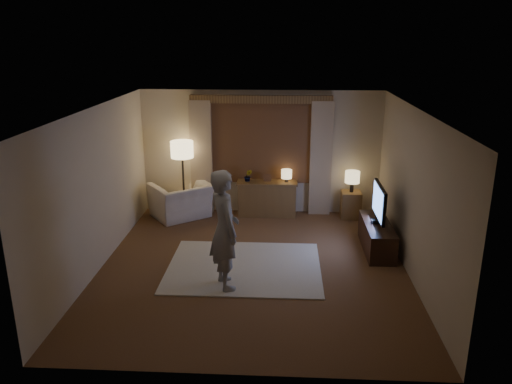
# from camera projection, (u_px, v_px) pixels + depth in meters

# --- Properties ---
(room) EXTENTS (5.04, 5.54, 2.64)m
(room) POSITION_uv_depth(u_px,v_px,m) (255.00, 181.00, 8.32)
(room) COLOR brown
(room) RESTS_ON ground
(rug) EXTENTS (2.50, 2.00, 0.02)m
(rug) POSITION_uv_depth(u_px,v_px,m) (244.00, 267.00, 8.22)
(rug) COLOR beige
(rug) RESTS_ON floor
(sideboard) EXTENTS (1.20, 0.40, 0.70)m
(sideboard) POSITION_uv_depth(u_px,v_px,m) (267.00, 199.00, 10.52)
(sideboard) COLOR brown
(sideboard) RESTS_ON floor
(picture_frame) EXTENTS (0.16, 0.02, 0.20)m
(picture_frame) POSITION_uv_depth(u_px,v_px,m) (267.00, 179.00, 10.38)
(picture_frame) COLOR brown
(picture_frame) RESTS_ON sideboard
(plant) EXTENTS (0.17, 0.13, 0.30)m
(plant) POSITION_uv_depth(u_px,v_px,m) (248.00, 176.00, 10.39)
(plant) COLOR #999999
(plant) RESTS_ON sideboard
(table_lamp_sideboard) EXTENTS (0.22, 0.22, 0.30)m
(table_lamp_sideboard) POSITION_uv_depth(u_px,v_px,m) (287.00, 175.00, 10.33)
(table_lamp_sideboard) COLOR black
(table_lamp_sideboard) RESTS_ON sideboard
(floor_lamp) EXTENTS (0.46, 0.46, 1.59)m
(floor_lamp) POSITION_uv_depth(u_px,v_px,m) (182.00, 154.00, 10.22)
(floor_lamp) COLOR black
(floor_lamp) RESTS_ON floor
(armchair) EXTENTS (1.48, 1.45, 0.73)m
(armchair) POSITION_uv_depth(u_px,v_px,m) (181.00, 201.00, 10.39)
(armchair) COLOR beige
(armchair) RESTS_ON floor
(side_table) EXTENTS (0.40, 0.40, 0.56)m
(side_table) POSITION_uv_depth(u_px,v_px,m) (351.00, 205.00, 10.40)
(side_table) COLOR brown
(side_table) RESTS_ON floor
(table_lamp_side) EXTENTS (0.30, 0.30, 0.44)m
(table_lamp_side) POSITION_uv_depth(u_px,v_px,m) (352.00, 178.00, 10.22)
(table_lamp_side) COLOR black
(table_lamp_side) RESTS_ON side_table
(tv_stand) EXTENTS (0.45, 1.40, 0.50)m
(tv_stand) POSITION_uv_depth(u_px,v_px,m) (377.00, 236.00, 8.84)
(tv_stand) COLOR black
(tv_stand) RESTS_ON floor
(tv) EXTENTS (0.24, 0.96, 0.69)m
(tv) POSITION_uv_depth(u_px,v_px,m) (379.00, 203.00, 8.65)
(tv) COLOR black
(tv) RESTS_ON tv_stand
(person) EXTENTS (0.66, 0.78, 1.82)m
(person) POSITION_uv_depth(u_px,v_px,m) (225.00, 229.00, 7.34)
(person) COLOR gray
(person) RESTS_ON rug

